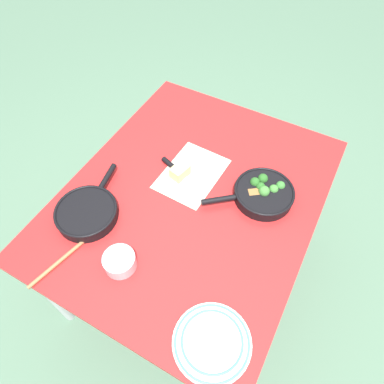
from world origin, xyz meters
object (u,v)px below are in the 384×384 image
Objects in this scene: skillet_eggs at (87,213)px; cheese_block at (180,172)px; prep_bowl_steel at (120,262)px; skillet_broccoli at (263,193)px; dinner_plate_stack at (212,342)px; grater_knife at (177,171)px; wooden_spoon at (78,246)px.

cheese_block is at bearing -42.44° from skillet_eggs.
skillet_broccoli is at bearing -32.44° from prep_bowl_steel.
cheese_block is (0.36, -0.22, 0.00)m from skillet_eggs.
prep_bowl_steel is at bearing -126.02° from skillet_eggs.
skillet_eggs is 1.48× the size of dinner_plate_stack.
grater_knife is (0.38, -0.20, -0.02)m from skillet_eggs.
cheese_block is 0.35× the size of dinner_plate_stack.
grater_knife is at bearing 62.80° from cheese_block.
prep_bowl_steel is at bearing -177.63° from cheese_block.
cheese_block is at bearing -29.24° from skillet_broccoli.
wooden_spoon is at bearing 95.22° from prep_bowl_steel.
grater_knife is 0.49m from prep_bowl_steel.
prep_bowl_steel is (-0.49, -0.04, 0.02)m from grater_knife.
wooden_spoon is 1.37× the size of dinner_plate_stack.
skillet_eggs is 1.09× the size of wooden_spoon.
dinner_plate_stack is (-0.07, -0.61, 0.00)m from wooden_spoon.
skillet_broccoli reaches higher than skillet_eggs.
prep_bowl_steel is (-0.11, -0.24, 0.00)m from skillet_eggs.
dinner_plate_stack is (-0.56, -0.44, -0.01)m from cheese_block.
grater_knife is (-0.05, 0.39, -0.02)m from skillet_broccoli.
prep_bowl_steel is (0.08, 0.42, 0.02)m from dinner_plate_stack.
prep_bowl_steel reaches higher than cheese_block.
grater_knife is at bearing -3.84° from wooden_spoon.
dinner_plate_stack is 2.16× the size of prep_bowl_steel.
wooden_spoon is at bearing 83.87° from dinner_plate_stack.
wooden_spoon is (-0.56, 0.53, -0.02)m from skillet_broccoli.
wooden_spoon is 0.19m from prep_bowl_steel.
skillet_eggs is at bearing 65.05° from prep_bowl_steel.
prep_bowl_steel is (-0.54, 0.35, -0.00)m from skillet_broccoli.
grater_knife is at bearing -31.31° from skillet_broccoli.
wooden_spoon is 1.31× the size of grater_knife.
dinner_plate_stack is (-0.20, -0.66, -0.01)m from skillet_eggs.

